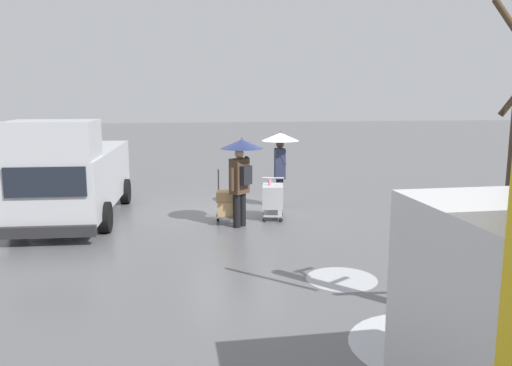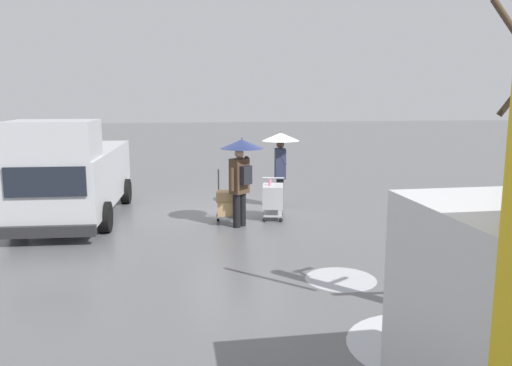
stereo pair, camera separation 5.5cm
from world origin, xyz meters
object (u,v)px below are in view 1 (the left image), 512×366
at_px(shopping_cart_vendor, 273,197).
at_px(hand_dolly_boxes, 226,204).
at_px(pedestrian_pink_side, 241,162).
at_px(pedestrian_black_side, 280,152).
at_px(cargo_van_parked_right, 74,174).

xyz_separation_m(shopping_cart_vendor, hand_dolly_boxes, (1.22, 0.30, -0.08)).
height_order(pedestrian_pink_side, pedestrian_black_side, same).
xyz_separation_m(cargo_van_parked_right, pedestrian_black_side, (-5.43, -0.69, 0.41)).
bearing_deg(hand_dolly_boxes, cargo_van_parked_right, -14.47).
bearing_deg(pedestrian_pink_side, pedestrian_black_side, -124.08).
bearing_deg(pedestrian_pink_side, hand_dolly_boxes, -42.65).
bearing_deg(shopping_cart_vendor, pedestrian_pink_side, 34.81).
xyz_separation_m(hand_dolly_boxes, pedestrian_black_side, (-1.67, -1.66, 1.09)).
height_order(hand_dolly_boxes, pedestrian_black_side, pedestrian_black_side).
relative_size(shopping_cart_vendor, hand_dolly_boxes, 0.79).
relative_size(shopping_cart_vendor, pedestrian_black_side, 0.49).
relative_size(cargo_van_parked_right, hand_dolly_boxes, 4.12).
relative_size(hand_dolly_boxes, pedestrian_pink_side, 0.61).
distance_m(shopping_cart_vendor, pedestrian_pink_side, 1.47).
distance_m(cargo_van_parked_right, pedestrian_black_side, 5.49).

